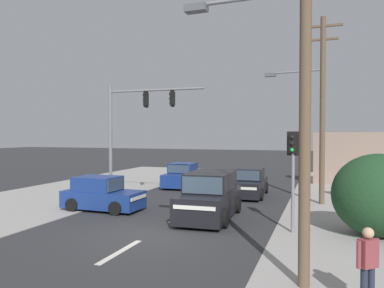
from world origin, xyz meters
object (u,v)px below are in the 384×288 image
at_px(utility_pole_midground_right, 320,104).
at_px(sedan_oncoming_mid, 249,183).
at_px(utility_pole_foreground_right, 299,67).
at_px(pedestrian_at_kerb, 368,263).
at_px(hatchback_kerbside_parked, 102,195).
at_px(suv_receding_far, 210,197).
at_px(traffic_signal_mast, 132,121).
at_px(sedan_crossing_left, 183,176).
at_px(pedestal_signal_right_kerb, 293,164).

xyz_separation_m(utility_pole_midground_right, sedan_oncoming_mid, (-3.75, 1.31, -4.25)).
bearing_deg(utility_pole_foreground_right, pedestrian_at_kerb, -26.58).
height_order(utility_pole_foreground_right, hatchback_kerbside_parked, utility_pole_foreground_right).
relative_size(utility_pole_midground_right, suv_receding_far, 1.99).
bearing_deg(traffic_signal_mast, sedan_oncoming_mid, 32.81).
relative_size(utility_pole_midground_right, sedan_crossing_left, 2.13).
relative_size(utility_pole_midground_right, pedestal_signal_right_kerb, 2.58).
distance_m(utility_pole_midground_right, sedan_crossing_left, 10.20).
relative_size(utility_pole_midground_right, sedan_oncoming_mid, 2.14).
bearing_deg(sedan_oncoming_mid, hatchback_kerbside_parked, -132.58).
distance_m(pedestal_signal_right_kerb, hatchback_kerbside_parked, 8.81).
bearing_deg(utility_pole_foreground_right, sedan_crossing_left, 119.70).
xyz_separation_m(traffic_signal_mast, pedestrian_at_kerb, (10.19, -9.25, -3.22)).
height_order(suv_receding_far, pedestrian_at_kerb, suv_receding_far).
bearing_deg(suv_receding_far, utility_pole_midground_right, 48.30).
xyz_separation_m(sedan_oncoming_mid, suv_receding_far, (-0.47, -6.04, 0.18)).
bearing_deg(pedestal_signal_right_kerb, traffic_signal_mast, 155.20).
bearing_deg(utility_pole_foreground_right, hatchback_kerbside_parked, 146.50).
distance_m(suv_receding_far, sedan_crossing_left, 9.40).
bearing_deg(sedan_crossing_left, utility_pole_foreground_right, -60.30).
relative_size(pedestal_signal_right_kerb, suv_receding_far, 0.77).
distance_m(utility_pole_foreground_right, sedan_oncoming_mid, 13.23).
xyz_separation_m(sedan_oncoming_mid, hatchback_kerbside_parked, (-5.61, -6.10, -0.00)).
bearing_deg(sedan_oncoming_mid, utility_pole_foreground_right, -74.30).
bearing_deg(sedan_crossing_left, hatchback_kerbside_parked, -95.53).
height_order(utility_pole_midground_right, suv_receding_far, utility_pole_midground_right).
relative_size(utility_pole_midground_right, pedestrian_at_kerb, 5.64).
xyz_separation_m(utility_pole_foreground_right, sedan_crossing_left, (-8.18, 14.35, -4.27)).
distance_m(sedan_oncoming_mid, pedestrian_at_kerb, 13.61).
bearing_deg(sedan_oncoming_mid, pedestrian_at_kerb, -69.49).
xyz_separation_m(hatchback_kerbside_parked, sedan_crossing_left, (0.81, 8.40, 0.00)).
relative_size(pedestal_signal_right_kerb, sedan_oncoming_mid, 0.83).
xyz_separation_m(traffic_signal_mast, suv_receding_far, (4.96, -2.55, -3.26)).
distance_m(sedan_oncoming_mid, suv_receding_far, 6.06).
bearing_deg(sedan_crossing_left, pedestrian_at_kerb, -57.55).
relative_size(pedestal_signal_right_kerb, hatchback_kerbside_parked, 0.97).
bearing_deg(sedan_crossing_left, sedan_oncoming_mid, -25.58).
bearing_deg(sedan_oncoming_mid, utility_pole_midground_right, -19.32).
bearing_deg(pedestrian_at_kerb, pedestal_signal_right_kerb, 108.78).
height_order(sedan_oncoming_mid, pedestrian_at_kerb, pedestrian_at_kerb).
xyz_separation_m(pedestal_signal_right_kerb, pedestrian_at_kerb, (1.83, -5.39, -1.49)).
xyz_separation_m(utility_pole_foreground_right, traffic_signal_mast, (-8.81, 8.56, -0.82)).
bearing_deg(traffic_signal_mast, pedestal_signal_right_kerb, -24.80).
relative_size(utility_pole_foreground_right, pedestal_signal_right_kerb, 2.59).
distance_m(pedestal_signal_right_kerb, suv_receding_far, 3.96).
bearing_deg(hatchback_kerbside_parked, pedestrian_at_kerb, -32.64).
bearing_deg(pedestal_signal_right_kerb, pedestrian_at_kerb, -71.22).
xyz_separation_m(utility_pole_foreground_right, pedestrian_at_kerb, (1.38, -0.69, -4.04)).
xyz_separation_m(utility_pole_midground_right, pedestal_signal_right_kerb, (-0.81, -6.05, -2.54)).
bearing_deg(suv_receding_far, sedan_oncoming_mid, 85.58).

